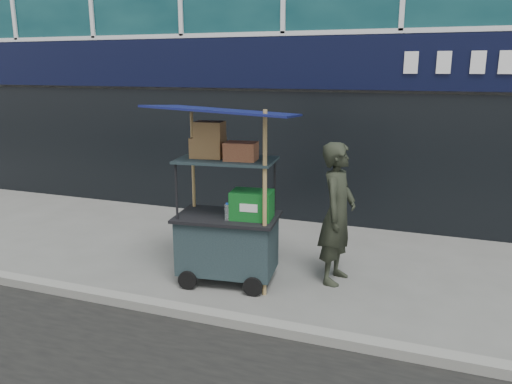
% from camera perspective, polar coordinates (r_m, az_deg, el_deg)
% --- Properties ---
extents(ground, '(80.00, 80.00, 0.00)m').
position_cam_1_polar(ground, '(6.26, -8.09, -12.91)').
color(ground, '#5E5E59').
rests_on(ground, ground).
extents(curb, '(80.00, 0.18, 0.12)m').
position_cam_1_polar(curb, '(6.08, -9.01, -13.19)').
color(curb, gray).
rests_on(curb, ground).
extents(vendor_cart, '(1.91, 1.45, 2.40)m').
position_cam_1_polar(vendor_cart, '(6.61, -3.16, -3.43)').
color(vendor_cart, '#19282B').
rests_on(vendor_cart, ground).
extents(vendor_man, '(0.53, 0.74, 1.90)m').
position_cam_1_polar(vendor_man, '(6.68, 9.30, -2.44)').
color(vendor_man, '#252A1F').
rests_on(vendor_man, ground).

